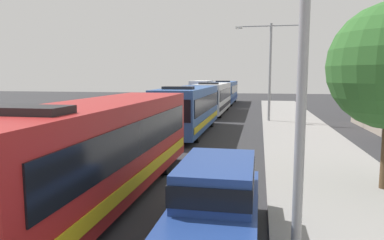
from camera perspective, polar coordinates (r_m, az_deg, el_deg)
bus_lead at (r=10.96m, az=-14.24°, el=-4.23°), size 2.58×11.62×3.21m
bus_second_in_line at (r=23.56m, az=-0.47°, el=1.97°), size 2.58×10.71×3.21m
bus_middle at (r=36.13m, az=3.51°, el=3.76°), size 2.58×12.15×3.21m
bus_fourth_in_line at (r=48.82m, az=5.43°, el=4.61°), size 2.58×12.15×3.21m
white_suv at (r=8.20m, az=3.98°, el=-12.67°), size 1.86×4.92×1.90m
box_truck_oncoming at (r=48.14m, az=1.38°, el=4.63°), size 2.35×8.15×3.15m
streetlamp_mid at (r=29.65m, az=12.53°, el=9.21°), size 5.66×0.28×7.85m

